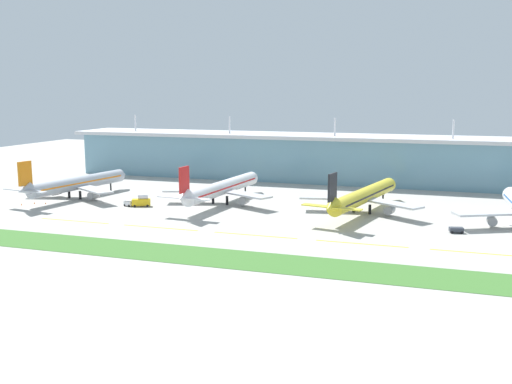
{
  "coord_description": "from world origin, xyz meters",
  "views": [
    {
      "loc": [
        55.28,
        -185.68,
        45.64
      ],
      "look_at": [
        -15.88,
        29.41,
        7.0
      ],
      "focal_mm": 41.45,
      "sensor_mm": 36.0,
      "label": 1
    }
  ],
  "objects_px": {
    "safety_cone_left_wingtip": "(22,204)",
    "pushback_tug": "(456,230)",
    "baggage_cart": "(128,203)",
    "fuel_truck": "(142,201)",
    "safety_cone_nose_front": "(46,203)",
    "airliner_near_middle": "(222,188)",
    "airliner_nearest": "(77,184)",
    "airliner_far_middle": "(363,196)",
    "safety_cone_right_wingtip": "(34,203)"
  },
  "relations": [
    {
      "from": "safety_cone_left_wingtip",
      "to": "pushback_tug",
      "type": "bearing_deg",
      "value": 1.8
    },
    {
      "from": "baggage_cart",
      "to": "fuel_truck",
      "type": "bearing_deg",
      "value": 15.3
    },
    {
      "from": "baggage_cart",
      "to": "pushback_tug",
      "type": "distance_m",
      "value": 125.51
    },
    {
      "from": "safety_cone_left_wingtip",
      "to": "safety_cone_nose_front",
      "type": "xyz_separation_m",
      "value": [
        7.49,
        5.36,
        0.0
      ]
    },
    {
      "from": "airliner_near_middle",
      "to": "pushback_tug",
      "type": "xyz_separation_m",
      "value": [
        91.68,
        -23.55,
        -5.36
      ]
    },
    {
      "from": "airliner_nearest",
      "to": "pushback_tug",
      "type": "relative_size",
      "value": 13.1
    },
    {
      "from": "airliner_far_middle",
      "to": "airliner_near_middle",
      "type": "bearing_deg",
      "value": 179.87
    },
    {
      "from": "airliner_far_middle",
      "to": "safety_cone_left_wingtip",
      "type": "bearing_deg",
      "value": -167.92
    },
    {
      "from": "safety_cone_nose_front",
      "to": "fuel_truck",
      "type": "bearing_deg",
      "value": 11.02
    },
    {
      "from": "safety_cone_left_wingtip",
      "to": "baggage_cart",
      "type": "bearing_deg",
      "value": 15.49
    },
    {
      "from": "airliner_nearest",
      "to": "fuel_truck",
      "type": "height_order",
      "value": "airliner_nearest"
    },
    {
      "from": "fuel_truck",
      "to": "safety_cone_right_wingtip",
      "type": "distance_m",
      "value": 45.57
    },
    {
      "from": "airliner_far_middle",
      "to": "safety_cone_right_wingtip",
      "type": "distance_m",
      "value": 133.37
    },
    {
      "from": "pushback_tug",
      "to": "safety_cone_nose_front",
      "type": "distance_m",
      "value": 160.21
    },
    {
      "from": "airliner_far_middle",
      "to": "fuel_truck",
      "type": "height_order",
      "value": "airliner_far_middle"
    },
    {
      "from": "airliner_far_middle",
      "to": "safety_cone_nose_front",
      "type": "relative_size",
      "value": 100.82
    },
    {
      "from": "airliner_nearest",
      "to": "airliner_near_middle",
      "type": "height_order",
      "value": "same"
    },
    {
      "from": "airliner_nearest",
      "to": "baggage_cart",
      "type": "bearing_deg",
      "value": -16.56
    },
    {
      "from": "airliner_nearest",
      "to": "airliner_far_middle",
      "type": "relative_size",
      "value": 0.9
    },
    {
      "from": "baggage_cart",
      "to": "fuel_truck",
      "type": "xyz_separation_m",
      "value": [
        5.3,
        1.45,
        1.0
      ]
    },
    {
      "from": "airliner_far_middle",
      "to": "safety_cone_nose_front",
      "type": "bearing_deg",
      "value": -169.56
    },
    {
      "from": "safety_cone_left_wingtip",
      "to": "airliner_far_middle",
      "type": "bearing_deg",
      "value": 12.08
    },
    {
      "from": "airliner_near_middle",
      "to": "airliner_far_middle",
      "type": "bearing_deg",
      "value": -0.13
    },
    {
      "from": "airliner_near_middle",
      "to": "safety_cone_right_wingtip",
      "type": "height_order",
      "value": "airliner_near_middle"
    },
    {
      "from": "airliner_nearest",
      "to": "safety_cone_right_wingtip",
      "type": "distance_m",
      "value": 19.96
    },
    {
      "from": "safety_cone_left_wingtip",
      "to": "safety_cone_right_wingtip",
      "type": "relative_size",
      "value": 1.0
    },
    {
      "from": "pushback_tug",
      "to": "airliner_nearest",
      "type": "bearing_deg",
      "value": 174.31
    },
    {
      "from": "safety_cone_right_wingtip",
      "to": "airliner_far_middle",
      "type": "bearing_deg",
      "value": 10.69
    },
    {
      "from": "airliner_near_middle",
      "to": "safety_cone_nose_front",
      "type": "bearing_deg",
      "value": -161.11
    },
    {
      "from": "airliner_nearest",
      "to": "airliner_near_middle",
      "type": "relative_size",
      "value": 0.91
    },
    {
      "from": "fuel_truck",
      "to": "safety_cone_right_wingtip",
      "type": "height_order",
      "value": "fuel_truck"
    },
    {
      "from": "baggage_cart",
      "to": "safety_cone_right_wingtip",
      "type": "height_order",
      "value": "baggage_cart"
    },
    {
      "from": "airliner_near_middle",
      "to": "baggage_cart",
      "type": "xyz_separation_m",
      "value": [
        -33.65,
        -17.08,
        -5.19
      ]
    },
    {
      "from": "baggage_cart",
      "to": "safety_cone_nose_front",
      "type": "height_order",
      "value": "baggage_cart"
    },
    {
      "from": "fuel_truck",
      "to": "safety_cone_right_wingtip",
      "type": "xyz_separation_m",
      "value": [
        -44.59,
        -9.21,
        -1.91
      ]
    },
    {
      "from": "airliner_nearest",
      "to": "airliner_near_middle",
      "type": "xyz_separation_m",
      "value": [
        64.03,
        8.04,
        0.01
      ]
    },
    {
      "from": "airliner_far_middle",
      "to": "fuel_truck",
      "type": "xyz_separation_m",
      "value": [
        -86.33,
        -15.49,
        -4.19
      ]
    },
    {
      "from": "safety_cone_left_wingtip",
      "to": "airliner_nearest",
      "type": "bearing_deg",
      "value": 60.02
    },
    {
      "from": "airliner_nearest",
      "to": "safety_cone_nose_front",
      "type": "xyz_separation_m",
      "value": [
        -4.49,
        -15.41,
        -6.1
      ]
    },
    {
      "from": "baggage_cart",
      "to": "safety_cone_left_wingtip",
      "type": "relative_size",
      "value": 5.65
    },
    {
      "from": "safety_cone_right_wingtip",
      "to": "airliner_nearest",
      "type": "bearing_deg",
      "value": 62.08
    },
    {
      "from": "airliner_near_middle",
      "to": "safety_cone_nose_front",
      "type": "xyz_separation_m",
      "value": [
        -68.52,
        -23.45,
        -6.11
      ]
    },
    {
      "from": "pushback_tug",
      "to": "fuel_truck",
      "type": "bearing_deg",
      "value": 176.22
    },
    {
      "from": "safety_cone_right_wingtip",
      "to": "safety_cone_nose_front",
      "type": "bearing_deg",
      "value": 17.47
    },
    {
      "from": "baggage_cart",
      "to": "airliner_near_middle",
      "type": "bearing_deg",
      "value": 26.9
    },
    {
      "from": "pushback_tug",
      "to": "safety_cone_right_wingtip",
      "type": "distance_m",
      "value": 164.63
    },
    {
      "from": "airliner_nearest",
      "to": "pushback_tug",
      "type": "xyz_separation_m",
      "value": [
        155.72,
        -15.5,
        -5.35
      ]
    },
    {
      "from": "pushback_tug",
      "to": "safety_cone_left_wingtip",
      "type": "xyz_separation_m",
      "value": [
        -167.7,
        -5.27,
        -0.75
      ]
    },
    {
      "from": "airliner_near_middle",
      "to": "fuel_truck",
      "type": "relative_size",
      "value": 9.16
    },
    {
      "from": "airliner_far_middle",
      "to": "pushback_tug",
      "type": "distance_m",
      "value": 41.39
    }
  ]
}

